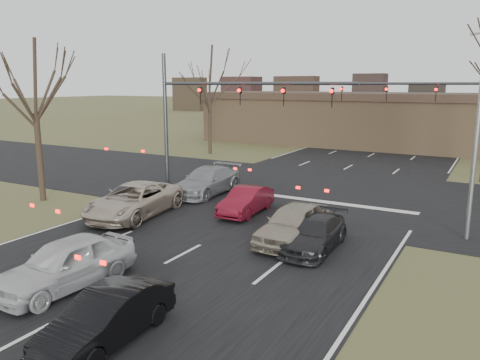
# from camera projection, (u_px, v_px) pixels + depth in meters

# --- Properties ---
(ground) EXTENTS (360.00, 360.00, 0.00)m
(ground) POSITION_uv_depth(u_px,v_px,m) (127.00, 284.00, 14.69)
(ground) COLOR brown
(ground) RESTS_ON ground
(road_main) EXTENTS (14.00, 300.00, 0.02)m
(road_main) POSITION_uv_depth(u_px,v_px,m) (422.00, 128.00, 65.98)
(road_main) COLOR black
(road_main) RESTS_ON ground
(road_cross) EXTENTS (200.00, 14.00, 0.02)m
(road_cross) POSITION_uv_depth(u_px,v_px,m) (304.00, 191.00, 27.51)
(road_cross) COLOR black
(road_cross) RESTS_ON ground
(building) EXTENTS (42.40, 10.40, 5.30)m
(building) POSITION_uv_depth(u_px,v_px,m) (411.00, 121.00, 45.68)
(building) COLOR olive
(building) RESTS_ON ground
(mast_arm_near) EXTENTS (12.12, 0.24, 8.00)m
(mast_arm_near) POSITION_uv_depth(u_px,v_px,m) (210.00, 103.00, 27.28)
(mast_arm_near) COLOR #383A3D
(mast_arm_near) RESTS_ON ground
(mast_arm_far) EXTENTS (11.12, 0.24, 8.00)m
(mast_arm_far) POSITION_uv_depth(u_px,v_px,m) (441.00, 102.00, 30.38)
(mast_arm_far) COLOR #383A3D
(mast_arm_far) RESTS_ON ground
(streetlight_right_near) EXTENTS (2.34, 0.25, 10.00)m
(streetlight_right_near) POSITION_uv_depth(u_px,v_px,m) (475.00, 100.00, 17.90)
(streetlight_right_near) COLOR gray
(streetlight_right_near) RESTS_ON ground
(tree_left_near) EXTENTS (5.10, 5.10, 8.50)m
(tree_left_near) POSITION_uv_depth(u_px,v_px,m) (33.00, 76.00, 24.00)
(tree_left_near) COLOR black
(tree_left_near) RESTS_ON ground
(tree_left_far) EXTENTS (5.70, 5.70, 9.50)m
(tree_left_far) POSITION_uv_depth(u_px,v_px,m) (209.00, 70.00, 40.80)
(tree_left_far) COLOR black
(tree_left_far) RESTS_ON ground
(car_silver_suv) EXTENTS (3.26, 5.88, 1.56)m
(car_silver_suv) POSITION_uv_depth(u_px,v_px,m) (134.00, 200.00, 22.10)
(car_silver_suv) COLOR #BAA996
(car_silver_suv) RESTS_ON ground
(car_white_sedan) EXTENTS (2.19, 4.69, 1.55)m
(car_white_sedan) POSITION_uv_depth(u_px,v_px,m) (66.00, 263.00, 14.36)
(car_white_sedan) COLOR #BCBCBE
(car_white_sedan) RESTS_ON ground
(car_black_hatch) EXTENTS (1.56, 3.96, 1.28)m
(car_black_hatch) POSITION_uv_depth(u_px,v_px,m) (107.00, 317.00, 11.30)
(car_black_hatch) COLOR black
(car_black_hatch) RESTS_ON ground
(car_charcoal_sedan) EXTENTS (1.77, 4.21, 1.21)m
(car_charcoal_sedan) POSITION_uv_depth(u_px,v_px,m) (314.00, 234.00, 17.70)
(car_charcoal_sedan) COLOR black
(car_charcoal_sedan) RESTS_ON ground
(car_grey_ahead) EXTENTS (2.23, 5.29, 1.52)m
(car_grey_ahead) POSITION_uv_depth(u_px,v_px,m) (207.00, 181.00, 26.56)
(car_grey_ahead) COLOR gray
(car_grey_ahead) RESTS_ON ground
(car_red_ahead) EXTENTS (1.55, 3.96, 1.28)m
(car_red_ahead) POSITION_uv_depth(u_px,v_px,m) (246.00, 201.00, 22.59)
(car_red_ahead) COLOR maroon
(car_red_ahead) RESTS_ON ground
(car_silver_ahead) EXTENTS (1.96, 4.58, 1.54)m
(car_silver_ahead) POSITION_uv_depth(u_px,v_px,m) (294.00, 223.00, 18.46)
(car_silver_ahead) COLOR gray
(car_silver_ahead) RESTS_ON ground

